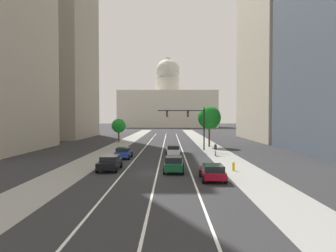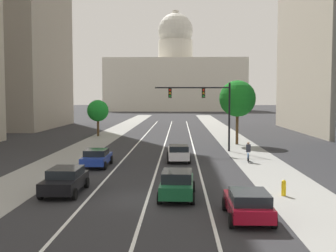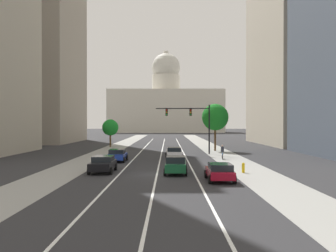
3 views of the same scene
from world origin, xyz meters
name	(u,v)px [view 3 (image 3 of 3)]	position (x,y,z in m)	size (l,w,h in m)	color
ground_plane	(164,145)	(0.00, 40.00, 0.00)	(400.00, 400.00, 0.00)	#2B2B2D
sidewalk_left	(117,147)	(-8.51, 35.00, 0.01)	(4.14, 130.00, 0.01)	gray
sidewalk_right	(210,147)	(8.51, 35.00, 0.01)	(4.14, 130.00, 0.01)	gray
lane_stripe_left	(142,151)	(-3.22, 25.00, 0.01)	(0.16, 90.00, 0.01)	white
lane_stripe_center	(163,151)	(0.00, 25.00, 0.01)	(0.16, 90.00, 0.01)	white
lane_stripe_right	(183,151)	(3.22, 25.00, 0.01)	(0.16, 90.00, 0.01)	white
office_tower_far_left	(31,17)	(-30.35, 51.15, 28.58)	(20.93, 24.17, 57.10)	#9E9384
office_tower_far_right	(303,9)	(28.68, 43.56, 27.91)	(17.49, 29.53, 55.75)	#B7AD99
capitol_building	(167,107)	(0.00, 139.47, 12.15)	(52.57, 24.08, 38.35)	beige
car_green	(176,165)	(1.61, 0.25, 0.79)	(2.07, 4.34, 1.54)	#14512D
car_crimson	(220,172)	(4.83, -3.66, 0.73)	(2.00, 4.04, 1.37)	maroon
car_black	(104,164)	(-4.83, 1.17, 0.77)	(2.06, 4.33, 1.45)	black
car_white	(174,153)	(1.62, 13.05, 0.76)	(2.09, 4.48, 1.46)	silver
car_blue	(118,155)	(-4.83, 10.20, 0.74)	(2.04, 4.22, 1.39)	#1E389E
traffic_signal_mast	(193,119)	(4.42, 19.79, 4.96)	(7.59, 0.39, 6.93)	black
fire_hydrant	(244,168)	(7.56, 0.87, 0.46)	(0.26, 0.35, 0.91)	yellow
cyclist	(223,152)	(7.54, 12.83, 0.85)	(0.39, 1.70, 1.72)	black
street_tree_mid_left	(111,128)	(-9.65, 35.20, 3.54)	(2.98, 2.98, 5.05)	#51381E
street_tree_mid_right	(216,117)	(8.35, 25.74, 5.28)	(4.18, 4.18, 7.39)	#51381E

